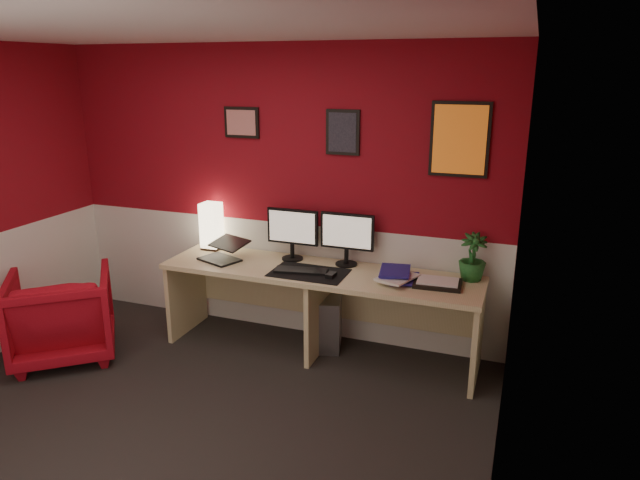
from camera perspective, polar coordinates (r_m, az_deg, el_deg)
The scene contains 24 objects.
ground at distance 4.07m, azimuth -14.68°, elevation -18.17°, with size 4.00×3.50×0.01m, color black.
ceiling at distance 3.37m, azimuth -17.95°, elevation 19.48°, with size 4.00×3.50×0.01m, color white.
wall_back at distance 4.99m, azimuth -4.31°, elevation 4.57°, with size 4.00×0.01×2.50m, color maroon.
wall_right at distance 2.88m, azimuth 18.22°, elevation -5.40°, with size 0.01×3.50×2.50m, color maroon.
wainscot_back at distance 5.19m, azimuth -4.16°, elevation -3.56°, with size 4.00×0.01×1.00m, color silver.
wainscot_right at distance 3.22m, azimuth 16.88°, elevation -17.86°, with size 0.01×3.50×1.00m, color silver.
desk at distance 4.77m, azimuth -0.08°, elevation -7.17°, with size 2.60×0.65×0.73m, color #CFBD84.
shoji_lamp at distance 5.22m, azimuth -10.70°, elevation 1.26°, with size 0.16×0.16×0.40m, color #FFE5B2.
laptop at distance 4.91m, azimuth -10.00°, elevation -0.80°, with size 0.33×0.23×0.22m, color black.
monitor_left at distance 4.82m, azimuth -2.80°, elevation 1.35°, with size 0.45×0.06×0.58m, color black.
monitor_right at distance 4.68m, azimuth 2.67°, elevation 0.88°, with size 0.45×0.06×0.58m, color black.
desk_mat at distance 4.57m, azimuth -1.10°, elevation -3.27°, with size 0.60×0.38×0.01m, color black.
keyboard at distance 4.59m, azimuth -1.90°, elevation -3.04°, with size 0.42×0.14×0.02m, color black.
mouse at distance 4.47m, azimuth 1.10°, elevation -3.48°, with size 0.06×0.10×0.03m, color black.
book_bottom at distance 4.46m, azimuth 6.92°, elevation -3.74°, with size 0.22×0.29×0.03m, color navy.
book_middle at distance 4.45m, azimuth 6.44°, elevation -3.41°, with size 0.23×0.31×0.02m, color silver.
book_top at distance 4.46m, azimuth 5.97°, elevation -3.03°, with size 0.23×0.31×0.03m, color navy.
zen_tray at distance 4.40m, azimuth 11.60°, elevation -4.25°, with size 0.35×0.25×0.03m, color black.
potted_plant at distance 4.52m, azimuth 14.91°, elevation -1.66°, with size 0.21×0.21×0.37m, color #19591E.
pc_tower at distance 4.97m, azimuth 0.93°, elevation -7.92°, with size 0.20×0.45×0.45m, color #99999E.
armchair at distance 5.17m, azimuth -24.25°, elevation -6.83°, with size 0.77×0.79×0.72m, color #A3111D.
art_left at distance 5.02m, azimuth -7.77°, elevation 11.48°, with size 0.32×0.02×0.26m, color red.
art_center at distance 4.67m, azimuth 2.27°, elevation 10.62°, with size 0.28×0.02×0.36m, color black.
art_right at distance 4.48m, azimuth 13.69°, elevation 9.65°, with size 0.44×0.02×0.56m, color orange.
Camera 1 is at (2.04, -2.68, 2.29)m, focal length 32.26 mm.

